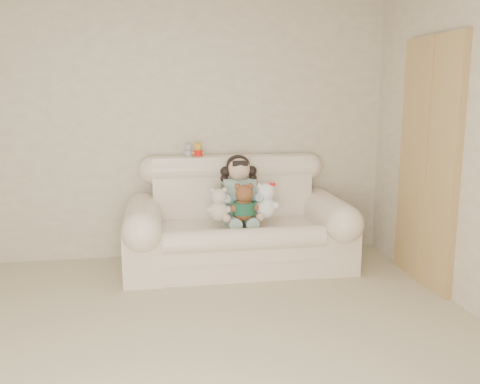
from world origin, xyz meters
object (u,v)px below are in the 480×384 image
Objects in this scene: sofa at (238,215)px; white_cat at (265,197)px; brown_teddy at (244,199)px; cream_teddy at (219,201)px; seated_child at (239,189)px.

white_cat is (0.24, -0.10, 0.18)m from sofa.
brown_teddy is 1.12× the size of cream_teddy.
seated_child is (0.02, 0.08, 0.23)m from sofa.
cream_teddy is at bearing -145.57° from sofa.
seated_child is 0.24m from brown_teddy.
white_cat is (0.22, -0.18, -0.05)m from seated_child.
brown_teddy is (0.01, -0.24, -0.05)m from seated_child.
sofa is 0.25m from brown_teddy.
sofa is 0.31m from white_cat.
sofa reaches higher than cream_teddy.
sofa is 5.85× the size of cream_teddy.
brown_teddy is 0.22m from white_cat.
seated_child is at bearing 77.39° from sofa.
brown_teddy is at bearing -5.67° from cream_teddy.
brown_teddy is 0.23m from cream_teddy.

